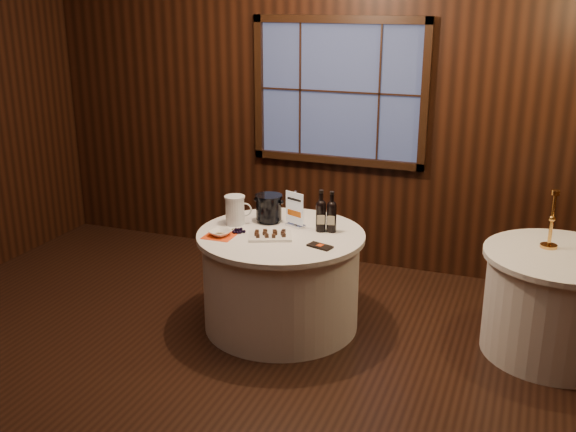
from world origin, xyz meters
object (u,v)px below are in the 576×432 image
at_px(chocolate_plate, 270,235).
at_px(brass_candlestick, 551,227).
at_px(sign_stand, 295,214).
at_px(ice_bucket, 269,208).
at_px(side_table, 556,304).
at_px(grape_bunch, 238,231).
at_px(port_bottle_left, 321,214).
at_px(glass_pitcher, 235,210).
at_px(port_bottle_right, 331,214).
at_px(cracker_bowl, 220,233).
at_px(chocolate_box, 320,246).
at_px(main_table, 281,279).

distance_m(chocolate_plate, brass_candlestick, 2.01).
relative_size(sign_stand, ice_bucket, 1.29).
bearing_deg(sign_stand, side_table, 25.76).
relative_size(sign_stand, grape_bunch, 1.76).
xyz_separation_m(port_bottle_left, brass_candlestick, (1.63, 0.25, 0.01)).
height_order(chocolate_plate, glass_pitcher, glass_pitcher).
xyz_separation_m(port_bottle_right, cracker_bowl, (-0.75, -0.39, -0.11)).
bearing_deg(side_table, chocolate_box, -163.56).
bearing_deg(port_bottle_right, brass_candlestick, -2.70).
bearing_deg(grape_bunch, cracker_bowl, -139.77).
height_order(port_bottle_left, chocolate_box, port_bottle_left).
relative_size(glass_pitcher, brass_candlestick, 0.54).
xyz_separation_m(side_table, port_bottle_right, (-1.65, -0.13, 0.52)).
bearing_deg(main_table, glass_pitcher, 170.75).
relative_size(sign_stand, port_bottle_right, 0.90).
bearing_deg(glass_pitcher, grape_bunch, -80.76).
relative_size(port_bottle_left, chocolate_box, 1.83).
relative_size(sign_stand, port_bottle_left, 0.88).
distance_m(main_table, ice_bucket, 0.57).
height_order(ice_bucket, glass_pitcher, glass_pitcher).
distance_m(port_bottle_left, chocolate_box, 0.37).
bearing_deg(brass_candlestick, side_table, -45.13).
height_order(sign_stand, chocolate_plate, sign_stand).
distance_m(sign_stand, chocolate_box, 0.50).
xyz_separation_m(port_bottle_left, ice_bucket, (-0.46, 0.07, -0.02)).
bearing_deg(cracker_bowl, chocolate_plate, 15.49).
xyz_separation_m(port_bottle_right, ice_bucket, (-0.53, 0.05, -0.02)).
height_order(port_bottle_right, ice_bucket, port_bottle_right).
height_order(port_bottle_left, port_bottle_right, port_bottle_left).
relative_size(main_table, glass_pitcher, 5.55).
bearing_deg(grape_bunch, side_table, 10.64).
bearing_deg(ice_bucket, side_table, 2.27).
height_order(chocolate_box, glass_pitcher, glass_pitcher).
distance_m(port_bottle_left, ice_bucket, 0.46).
xyz_separation_m(chocolate_plate, chocolate_box, (0.41, -0.06, -0.01)).
bearing_deg(chocolate_box, cracker_bowl, -160.07).
height_order(grape_bunch, brass_candlestick, brass_candlestick).
bearing_deg(port_bottle_right, sign_stand, 165.68).
xyz_separation_m(main_table, port_bottle_right, (0.35, 0.17, 0.52)).
bearing_deg(grape_bunch, main_table, 23.94).
bearing_deg(cracker_bowl, port_bottle_left, 28.85).
distance_m(glass_pitcher, cracker_bowl, 0.30).
xyz_separation_m(sign_stand, cracker_bowl, (-0.45, -0.41, -0.07)).
height_order(port_bottle_left, ice_bucket, port_bottle_left).
xyz_separation_m(main_table, brass_candlestick, (1.90, 0.40, 0.54)).
bearing_deg(ice_bucket, cracker_bowl, -116.51).
distance_m(port_bottle_right, cracker_bowl, 0.85).
bearing_deg(cracker_bowl, main_table, 28.84).
xyz_separation_m(side_table, cracker_bowl, (-2.40, -0.52, 0.41)).
height_order(port_bottle_left, grape_bunch, port_bottle_left).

